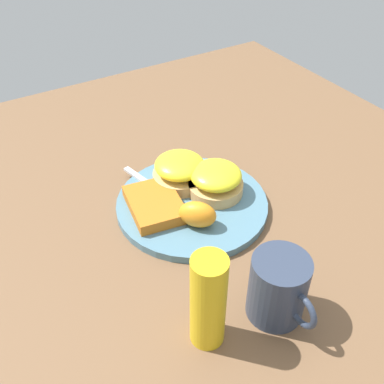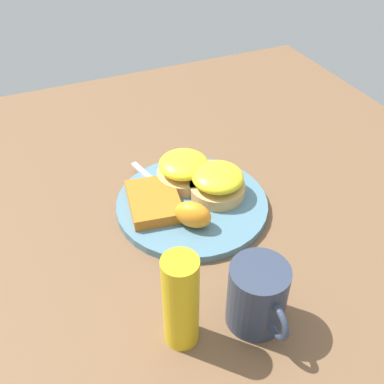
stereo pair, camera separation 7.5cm
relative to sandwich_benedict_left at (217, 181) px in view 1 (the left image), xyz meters
name	(u,v)px [view 1 (the left image)]	position (x,y,z in m)	size (l,w,h in m)	color
ground_plane	(192,207)	(0.00, -0.05, -0.04)	(1.10, 1.10, 0.00)	brown
plate	(192,204)	(0.00, -0.05, -0.03)	(0.26, 0.26, 0.01)	slate
sandwich_benedict_left	(217,181)	(0.00, 0.00, 0.00)	(0.09, 0.09, 0.05)	tan
sandwich_benedict_right	(180,170)	(-0.06, -0.04, 0.00)	(0.09, 0.09, 0.05)	tan
hashbrown_patty	(155,204)	(-0.02, -0.11, -0.02)	(0.11, 0.08, 0.02)	#BC661D
orange_wedge	(198,214)	(0.05, -0.07, 0.00)	(0.06, 0.04, 0.04)	orange
fork	(166,196)	(-0.03, -0.08, -0.02)	(0.20, 0.06, 0.00)	silver
cup	(278,288)	(0.24, -0.06, 0.01)	(0.11, 0.08, 0.10)	#2D384C
condiment_bottle	(208,302)	(0.22, -0.16, 0.03)	(0.04, 0.04, 0.14)	gold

